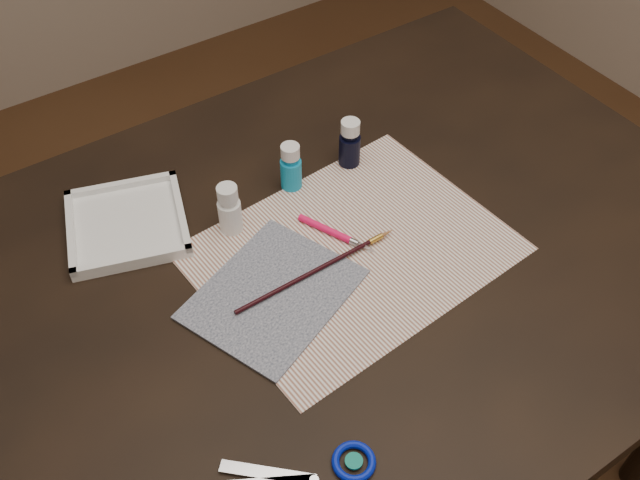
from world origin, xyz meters
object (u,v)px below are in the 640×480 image
paint_bottle_navy (350,143)px  paint_bottle_cyan (291,167)px  paper (352,250)px  paint_bottle_white (229,209)px  palette_tray (127,223)px  canvas (273,294)px

paint_bottle_navy → paint_bottle_cyan: bearing=176.8°
paper → paint_bottle_white: size_ratio=5.14×
paint_bottle_white → palette_tray: paint_bottle_white is taller
paint_bottle_white → palette_tray: (-0.13, 0.09, -0.03)m
paint_bottle_white → palette_tray: size_ratio=0.49×
paint_bottle_white → paint_bottle_navy: same height
paper → canvas: (-0.14, -0.01, 0.00)m
paint_bottle_white → paint_bottle_cyan: (0.13, 0.03, -0.00)m
paper → paint_bottle_cyan: 0.17m
paper → paint_bottle_cyan: paint_bottle_cyan is taller
paper → paint_bottle_cyan: (0.00, 0.17, 0.04)m
canvas → paint_bottle_white: (0.01, 0.15, 0.04)m
paper → paint_bottle_navy: size_ratio=5.12×
paper → paint_bottle_white: bearing=132.3°
paint_bottle_white → paint_bottle_cyan: bearing=13.2°
palette_tray → paint_bottle_cyan: bearing=-13.1°
paint_bottle_navy → palette_tray: bearing=169.8°
paint_bottle_white → paint_bottle_cyan: paint_bottle_white is taller
paint_bottle_cyan → palette_tray: bearing=166.9°
palette_tray → paint_bottle_white: bearing=-34.4°
canvas → paint_bottle_cyan: size_ratio=2.71×
palette_tray → paint_bottle_navy: bearing=-10.2°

